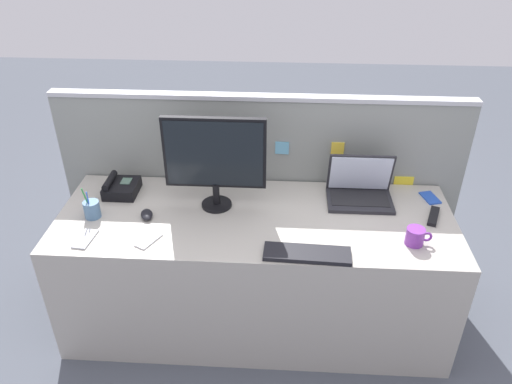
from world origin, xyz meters
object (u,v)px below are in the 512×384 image
at_px(desktop_monitor, 215,157).
at_px(tv_remote, 433,216).
at_px(computer_mouse_right_hand, 147,215).
at_px(coffee_mug, 415,236).
at_px(cell_phone_white_slab, 149,240).
at_px(laptop, 360,188).
at_px(desk_phone, 121,188).
at_px(cell_phone_blue_case, 430,198).
at_px(pen_cup, 92,209).
at_px(cell_phone_silver_slab, 85,239).
at_px(keyboard_main, 307,254).

distance_m(desktop_monitor, tv_remote, 1.17).
distance_m(computer_mouse_right_hand, coffee_mug, 1.34).
bearing_deg(cell_phone_white_slab, laptop, 50.40).
bearing_deg(coffee_mug, tv_remote, 57.42).
xyz_separation_m(desk_phone, cell_phone_blue_case, (1.71, 0.05, -0.03)).
distance_m(computer_mouse_right_hand, pen_cup, 0.28).
bearing_deg(cell_phone_silver_slab, coffee_mug, 8.93).
height_order(laptop, cell_phone_blue_case, laptop).
relative_size(desktop_monitor, cell_phone_white_slab, 3.81).
height_order(cell_phone_blue_case, coffee_mug, coffee_mug).
xyz_separation_m(laptop, cell_phone_silver_slab, (-1.37, -0.45, -0.06)).
relative_size(desktop_monitor, pen_cup, 2.90).
distance_m(laptop, cell_phone_blue_case, 0.40).
bearing_deg(coffee_mug, cell_phone_white_slab, -177.54).
height_order(laptop, desk_phone, laptop).
distance_m(desk_phone, cell_phone_silver_slab, 0.44).
height_order(laptop, cell_phone_silver_slab, laptop).
height_order(desktop_monitor, desk_phone, desktop_monitor).
bearing_deg(cell_phone_blue_case, coffee_mug, -128.31).
xyz_separation_m(pen_cup, cell_phone_blue_case, (1.79, 0.28, -0.04)).
distance_m(cell_phone_silver_slab, cell_phone_blue_case, 1.82).
xyz_separation_m(cell_phone_white_slab, cell_phone_silver_slab, (-0.31, -0.01, 0.00)).
height_order(keyboard_main, pen_cup, pen_cup).
distance_m(laptop, computer_mouse_right_hand, 1.14).
bearing_deg(desk_phone, pen_cup, -108.34).
height_order(pen_cup, cell_phone_silver_slab, pen_cup).
distance_m(desk_phone, computer_mouse_right_hand, 0.30).
distance_m(desk_phone, pen_cup, 0.25).
height_order(laptop, tv_remote, laptop).
relative_size(computer_mouse_right_hand, cell_phone_white_slab, 0.72).
bearing_deg(cell_phone_silver_slab, cell_phone_white_slab, 8.38).
height_order(cell_phone_white_slab, cell_phone_blue_case, same).
bearing_deg(cell_phone_silver_slab, desktop_monitor, 36.69).
relative_size(keyboard_main, computer_mouse_right_hand, 4.04).
xyz_separation_m(laptop, cell_phone_blue_case, (0.39, 0.03, -0.06)).
distance_m(keyboard_main, cell_phone_white_slab, 0.77).
relative_size(desk_phone, computer_mouse_right_hand, 1.92).
relative_size(cell_phone_white_slab, tv_remote, 0.81).
relative_size(cell_phone_white_slab, coffee_mug, 1.10).
xyz_separation_m(keyboard_main, cell_phone_blue_case, (0.69, 0.54, -0.01)).
bearing_deg(cell_phone_white_slab, cell_phone_blue_case, 45.56).
height_order(desk_phone, cell_phone_silver_slab, desk_phone).
relative_size(laptop, keyboard_main, 0.86).
height_order(desktop_monitor, cell_phone_white_slab, desktop_monitor).
bearing_deg(desktop_monitor, cell_phone_white_slab, -130.65).
height_order(keyboard_main, computer_mouse_right_hand, computer_mouse_right_hand).
relative_size(computer_mouse_right_hand, cell_phone_silver_slab, 0.66).
distance_m(cell_phone_white_slab, cell_phone_silver_slab, 0.31).
bearing_deg(cell_phone_blue_case, desktop_monitor, 170.79).
bearing_deg(tv_remote, pen_cup, -156.65).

